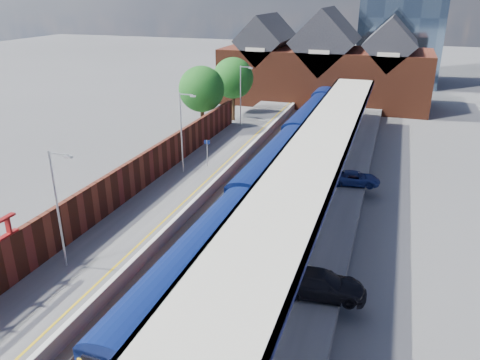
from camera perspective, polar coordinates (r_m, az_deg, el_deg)
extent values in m
plane|color=#5B5B5E|center=(46.90, 4.52, 2.27)|extent=(240.00, 240.00, 0.00)
cube|color=#473D33|center=(37.95, 0.79, -2.51)|extent=(6.00, 76.00, 0.06)
cube|color=slate|center=(38.58, -2.35, -1.95)|extent=(0.07, 76.00, 0.14)
cube|color=slate|center=(38.13, -0.32, -2.23)|extent=(0.07, 76.00, 0.14)
cube|color=slate|center=(37.70, 1.92, -2.54)|extent=(0.07, 76.00, 0.14)
cube|color=slate|center=(37.36, 4.04, -2.82)|extent=(0.07, 76.00, 0.14)
cube|color=#565659|center=(39.63, -6.80, -0.83)|extent=(5.00, 76.00, 1.00)
cube|color=#565659|center=(36.55, 9.81, -3.04)|extent=(6.00, 76.00, 1.00)
cube|color=silver|center=(38.54, -3.66, -0.54)|extent=(0.30, 76.00, 0.05)
cube|color=silver|center=(36.79, 5.48, -1.73)|extent=(0.30, 76.00, 0.05)
cube|color=yellow|center=(38.76, -4.49, -0.46)|extent=(0.14, 76.00, 0.01)
cube|color=#0B184F|center=(25.40, -5.44, -11.20)|extent=(3.17, 16.06, 2.50)
cube|color=#0B184F|center=(24.74, -5.54, -8.77)|extent=(3.17, 16.06, 0.60)
cube|color=#0B184F|center=(39.52, 4.21, 1.39)|extent=(3.17, 16.06, 2.50)
cube|color=#0B184F|center=(39.10, 4.26, 3.11)|extent=(3.17, 16.06, 0.60)
cube|color=#0B184F|center=(55.04, 8.59, 7.15)|extent=(3.17, 16.06, 2.50)
cube|color=#0B184F|center=(54.74, 8.66, 8.41)|extent=(3.17, 16.06, 0.60)
cube|color=#0B184F|center=(71.06, 11.06, 10.33)|extent=(3.17, 16.06, 2.50)
cube|color=#0B184F|center=(70.82, 11.14, 11.32)|extent=(3.17, 16.06, 0.60)
cube|color=black|center=(47.35, 5.09, 5.44)|extent=(0.04, 60.54, 0.70)
cube|color=#FC4D10|center=(47.59, 5.04, 4.52)|extent=(0.03, 55.27, 0.30)
cube|color=#B50C15|center=(47.66, 5.02, 4.23)|extent=(0.03, 55.27, 0.30)
cube|color=black|center=(76.82, 11.58, 9.93)|extent=(2.00, 2.40, 0.60)
cylinder|color=#0D1451|center=(21.05, -0.33, -14.98)|extent=(0.24, 0.24, 4.20)
cylinder|color=#0D1451|center=(25.05, 3.40, -8.41)|extent=(0.24, 0.24, 4.20)
cylinder|color=#0D1451|center=(29.35, 5.98, -3.69)|extent=(0.24, 0.24, 4.20)
cylinder|color=#0D1451|center=(33.85, 7.87, -0.20)|extent=(0.24, 0.24, 4.20)
cylinder|color=#0D1451|center=(38.47, 9.31, 2.47)|extent=(0.24, 0.24, 4.20)
cylinder|color=#0D1451|center=(43.17, 10.44, 4.56)|extent=(0.24, 0.24, 4.20)
cylinder|color=#0D1451|center=(47.94, 11.36, 6.24)|extent=(0.24, 0.24, 4.20)
cylinder|color=#0D1451|center=(52.75, 12.11, 7.61)|extent=(0.24, 0.24, 4.20)
cylinder|color=#0D1451|center=(57.59, 12.74, 8.75)|extent=(0.24, 0.24, 4.20)
cube|color=beige|center=(36.77, 10.03, 5.20)|extent=(4.50, 52.00, 0.25)
cube|color=#0D1451|center=(37.16, 6.73, 5.32)|extent=(0.20, 52.00, 0.55)
cube|color=#0D1451|center=(36.59, 13.34, 4.60)|extent=(0.20, 52.00, 0.55)
cylinder|color=#A5A8AA|center=(27.77, -21.31, -3.54)|extent=(0.12, 0.12, 7.00)
cube|color=#A5A8AA|center=(26.20, -21.30, 2.99)|extent=(1.20, 0.08, 0.08)
cube|color=#A5A8AA|center=(25.86, -20.24, 2.67)|extent=(0.45, 0.18, 0.12)
cylinder|color=#A5A8AA|center=(40.41, -7.15, 5.63)|extent=(0.12, 0.12, 7.00)
cube|color=#A5A8AA|center=(39.34, -6.58, 10.32)|extent=(1.20, 0.08, 0.08)
cube|color=#A5A8AA|center=(39.12, -5.77, 10.13)|extent=(0.45, 0.18, 0.12)
cylinder|color=#A5A8AA|center=(54.83, 0.06, 10.13)|extent=(0.12, 0.12, 7.00)
cube|color=#A5A8AA|center=(54.05, 0.69, 13.62)|extent=(1.20, 0.08, 0.08)
cube|color=#A5A8AA|center=(53.89, 1.31, 13.48)|extent=(0.45, 0.18, 0.12)
cylinder|color=#A5A8AA|center=(42.23, -4.01, 3.27)|extent=(0.08, 0.08, 2.50)
cube|color=#0C194C|center=(41.91, -4.05, 4.63)|extent=(0.55, 0.06, 0.35)
cube|color=#5D2918|center=(35.31, -14.87, -1.03)|extent=(0.35, 50.00, 2.80)
cube|color=maroon|center=(27.59, -26.41, -5.03)|extent=(0.30, 0.12, 1.00)
cube|color=#5D2918|center=(72.64, 10.19, 12.33)|extent=(30.00, 12.00, 8.00)
cube|color=#232328|center=(73.83, 3.26, 16.85)|extent=(7.13, 12.00, 7.13)
cube|color=#232328|center=(71.98, 10.48, 16.40)|extent=(9.16, 12.00, 9.16)
cube|color=#232328|center=(71.24, 17.91, 15.69)|extent=(7.13, 12.00, 7.13)
cube|color=beige|center=(68.14, 1.84, 15.60)|extent=(2.80, 0.15, 0.50)
cube|color=beige|center=(66.14, 9.60, 15.12)|extent=(2.80, 0.15, 0.50)
cube|color=beige|center=(65.32, 17.64, 14.35)|extent=(2.80, 0.15, 0.50)
cylinder|color=#382314|center=(54.96, -4.60, 7.41)|extent=(0.44, 0.44, 4.00)
sphere|color=#134717|center=(54.19, -4.71, 10.99)|extent=(5.20, 5.20, 5.20)
sphere|color=#134717|center=(53.57, -4.10, 10.12)|extent=(3.20, 3.20, 3.20)
cylinder|color=#382314|center=(61.86, -0.83, 9.12)|extent=(0.44, 0.44, 4.00)
sphere|color=#134717|center=(61.18, -0.85, 12.32)|extent=(5.20, 5.20, 5.20)
sphere|color=#134717|center=(60.58, -0.27, 11.56)|extent=(3.20, 3.20, 3.20)
imported|color=black|center=(25.15, 9.71, -12.37)|extent=(4.98, 2.45, 1.39)
imported|color=navy|center=(39.45, 13.87, 0.21)|extent=(4.18, 2.31, 1.11)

